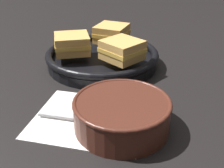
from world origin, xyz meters
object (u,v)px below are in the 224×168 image
(soup_bowl, at_px, (122,112))
(spoon, at_px, (97,121))
(sandwich_near_right, at_px, (112,33))
(sandwich_far_left, at_px, (72,44))
(skillet, at_px, (102,58))
(sandwich_near_left, at_px, (122,50))

(soup_bowl, xyz_separation_m, spoon, (-0.04, -0.01, -0.02))
(sandwich_near_right, bearing_deg, sandwich_far_left, -119.13)
(soup_bowl, distance_m, sandwich_near_right, 0.35)
(soup_bowl, height_order, sandwich_far_left, sandwich_far_left)
(skillet, bearing_deg, soup_bowl, -61.22)
(spoon, distance_m, skillet, 0.27)
(spoon, bearing_deg, sandwich_near_right, 98.54)
(skillet, relative_size, sandwich_near_right, 3.29)
(soup_bowl, xyz_separation_m, sandwich_near_left, (-0.07, 0.21, 0.03))
(spoon, relative_size, sandwich_near_right, 1.81)
(skillet, xyz_separation_m, sandwich_far_left, (-0.07, -0.04, 0.04))
(sandwich_far_left, bearing_deg, sandwich_near_right, 60.87)
(skillet, relative_size, sandwich_far_left, 2.52)
(sandwich_near_right, height_order, sandwich_far_left, same)
(sandwich_near_left, height_order, sandwich_near_right, same)
(skillet, height_order, sandwich_near_left, sandwich_near_left)
(spoon, xyz_separation_m, sandwich_near_right, (-0.09, 0.33, 0.06))
(sandwich_near_right, distance_m, sandwich_far_left, 0.13)
(soup_bowl, bearing_deg, skillet, 118.78)
(sandwich_near_left, relative_size, sandwich_near_right, 1.28)
(soup_bowl, height_order, spoon, soup_bowl)
(sandwich_near_left, xyz_separation_m, sandwich_far_left, (-0.13, -0.00, 0.00))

